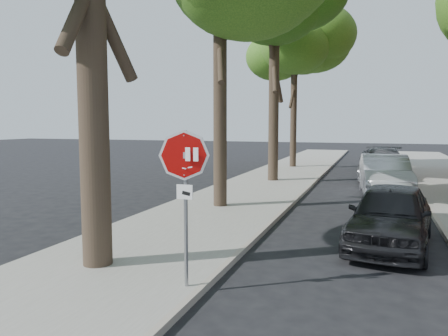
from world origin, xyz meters
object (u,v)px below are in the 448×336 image
object	(u,v)px
tree_far	(295,53)
car_d	(380,158)
tree_mid_b	(275,12)
car_a	(390,215)
stop_sign	(185,178)
car_c	(383,164)
car_b	(385,176)

from	to	relation	value
tree_far	car_d	bearing A→B (deg)	15.24
car_d	tree_far	bearing A→B (deg)	-165.33
tree_mid_b	car_a	xyz separation A→B (m)	(5.02, -10.01, -7.27)
stop_sign	tree_mid_b	bearing A→B (deg)	96.95
tree_far	car_c	world-z (taller)	tree_far
car_a	car_d	world-z (taller)	car_a
tree_far	car_a	distance (m)	18.95
stop_sign	tree_mid_b	xyz separation A→B (m)	(-1.72, 14.15, 6.05)
stop_sign	tree_far	xyz separation A→B (m)	(-2.02, 21.14, 5.26)
tree_mid_b	car_b	size ratio (longest dim) A/B	2.13
tree_mid_b	car_a	world-z (taller)	tree_mid_b
tree_far	car_b	distance (m)	12.64
stop_sign	car_d	xyz separation A→B (m)	(3.21, 22.56, -1.27)
car_b	car_c	size ratio (longest dim) A/B	0.89
stop_sign	car_c	bearing A→B (deg)	79.08
car_a	car_c	world-z (taller)	car_c
car_b	car_d	size ratio (longest dim) A/B	1.00
tree_mid_b	car_c	bearing A→B (deg)	30.40
car_b	car_a	bearing A→B (deg)	-94.78
car_a	car_b	distance (m)	7.50
tree_far	car_c	size ratio (longest dim) A/B	1.71
tree_far	car_d	xyz separation A→B (m)	(5.23, 1.42, -6.54)
car_c	car_d	xyz separation A→B (m)	(-0.09, 5.46, -0.11)
tree_far	car_c	bearing A→B (deg)	-37.20
tree_far	car_b	size ratio (longest dim) A/B	1.92
stop_sign	car_c	distance (m)	17.45
stop_sign	car_b	distance (m)	12.15
tree_far	car_d	world-z (taller)	tree_far
car_d	car_a	bearing A→B (deg)	-90.28
car_a	car_b	bearing A→B (deg)	97.13
car_a	car_c	size ratio (longest dim) A/B	0.78
tree_mid_b	tree_far	world-z (taller)	tree_mid_b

